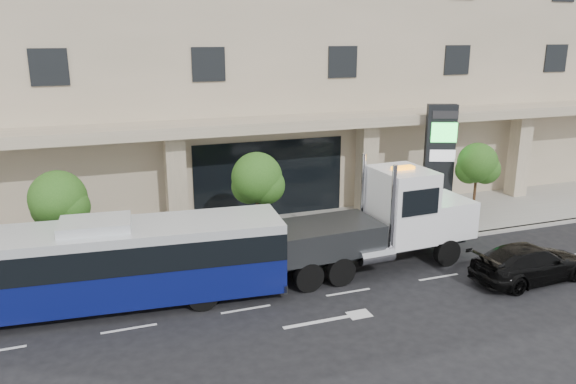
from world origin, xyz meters
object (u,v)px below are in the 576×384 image
city_bus (99,264)px  black_sedan (530,263)px  tow_truck (382,223)px  signage_pylon (439,161)px

city_bus → black_sedan: 16.30m
city_bus → tow_truck: tow_truck is taller
city_bus → tow_truck: 11.14m
tow_truck → black_sedan: 5.94m
city_bus → black_sedan: bearing=-6.8°
tow_truck → signage_pylon: (5.64, 4.35, 1.25)m
tow_truck → black_sedan: size_ratio=2.00×
tow_truck → black_sedan: tow_truck is taller
signage_pylon → black_sedan: bearing=-74.6°
city_bus → black_sedan: (15.93, -3.31, -0.93)m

